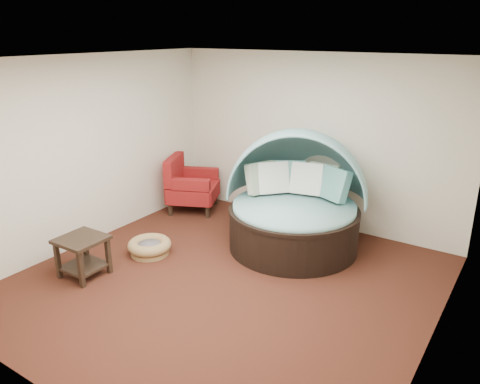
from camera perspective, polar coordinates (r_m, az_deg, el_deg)
The scene contains 10 objects.
floor at distance 6.20m, azimuth -1.76°, elevation -10.91°, with size 5.00×5.00×0.00m, color #411E12.
wall_back at distance 7.74m, azimuth 8.95°, elevation 6.15°, with size 5.00×5.00×0.00m, color beige.
wall_front at distance 4.02m, azimuth -23.21°, elevation -7.60°, with size 5.00×5.00×0.00m, color beige.
wall_left at distance 7.32m, azimuth -18.12°, elevation 4.71°, with size 5.00×5.00×0.00m, color beige.
wall_right at distance 4.73m, azimuth 23.68°, elevation -3.67°, with size 5.00×5.00×0.00m, color beige.
ceiling at distance 5.38m, azimuth -2.07°, elevation 15.88°, with size 5.00×5.00×0.00m, color white.
canopy_daybed at distance 6.95m, azimuth 6.77°, elevation -0.22°, with size 2.52×2.49×1.76m.
pet_basket at distance 7.00m, azimuth -10.96°, elevation -6.55°, with size 0.79×0.79×0.22m.
red_armchair at distance 8.47m, azimuth -6.17°, elevation 0.78°, with size 1.12×1.12×0.99m.
side_table at distance 6.53m, azimuth -18.65°, elevation -6.86°, with size 0.58×0.58×0.55m.
Camera 1 is at (3.13, -4.37, 3.10)m, focal length 35.00 mm.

